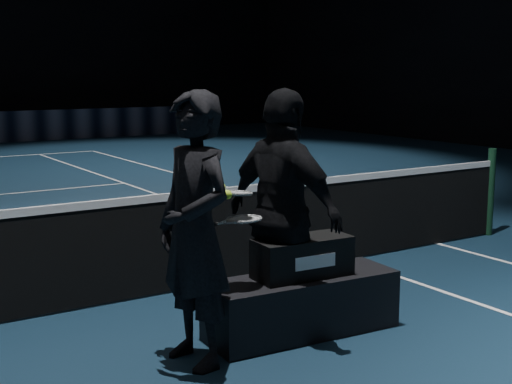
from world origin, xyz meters
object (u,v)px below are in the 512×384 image
at_px(player_bench, 302,305).
at_px(racket_upper, 235,193).
at_px(tennis_balls, 223,192).
at_px(racket_lower, 244,219).
at_px(racket_bag, 302,257).
at_px(player_b, 284,214).
at_px(player_a, 195,230).

distance_m(player_bench, racket_upper, 1.12).
bearing_deg(tennis_balls, racket_lower, 7.13).
height_order(racket_bag, racket_upper, racket_upper).
distance_m(racket_upper, tennis_balls, 0.15).
relative_size(player_b, tennis_balls, 16.11).
bearing_deg(racket_lower, tennis_balls, 178.53).
relative_size(racket_lower, tennis_balls, 5.67).
relative_size(player_bench, player_b, 0.80).
bearing_deg(player_b, player_a, 87.66).
distance_m(racket_bag, player_b, 0.38).
relative_size(racket_bag, player_b, 0.40).
xyz_separation_m(player_b, tennis_balls, (-0.59, -0.08, 0.24)).
xyz_separation_m(racket_bag, racket_upper, (-0.59, 0.04, 0.56)).
bearing_deg(player_bench, racket_upper, -179.66).
height_order(player_bench, player_a, player_a).
relative_size(racket_bag, racket_upper, 1.14).
relative_size(player_a, racket_upper, 2.84).
distance_m(player_a, racket_upper, 0.46).
xyz_separation_m(racket_bag, player_b, (-0.14, 0.06, 0.35)).
height_order(player_b, racket_lower, player_b).
relative_size(player_b, racket_lower, 2.84).
bearing_deg(racket_upper, racket_lower, -42.66).
bearing_deg(player_bench, player_b, 158.92).
xyz_separation_m(player_a, tennis_balls, (0.25, 0.04, 0.24)).
height_order(racket_lower, racket_upper, racket_upper).
xyz_separation_m(racket_bag, tennis_balls, (-0.73, -0.02, 0.58)).
bearing_deg(tennis_balls, racket_bag, 1.59).
bearing_deg(racket_bag, racket_upper, -179.66).
bearing_deg(tennis_balls, racket_upper, 22.17).
bearing_deg(player_b, racket_bag, -125.87).
height_order(racket_bag, tennis_balls, tennis_balls).
bearing_deg(player_a, player_bench, 87.12).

